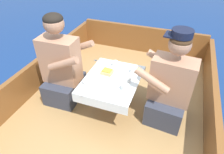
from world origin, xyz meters
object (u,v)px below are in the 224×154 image
person_starboard (170,88)px  coffee_cup_starboard (125,87)px  person_port (62,68)px  coffee_cup_port (115,64)px  coffee_cup_center (134,70)px  sandwich (107,72)px

person_starboard → coffee_cup_starboard: person_starboard is taller
person_port → coffee_cup_starboard: size_ratio=9.67×
person_starboard → coffee_cup_port: size_ratio=10.43×
person_port → coffee_cup_center: bearing=13.3°
person_starboard → sandwich: 0.65m
sandwich → coffee_cup_center: sandwich is taller
person_port → person_starboard: person_port is taller
sandwich → coffee_cup_port: coffee_cup_port is taller
person_port → person_starboard: bearing=2.9°
sandwich → coffee_cup_port: 0.18m
person_port → coffee_cup_port: person_port is taller
coffee_cup_port → person_port: bearing=-153.8°
coffee_cup_starboard → coffee_cup_center: size_ratio=1.06×
person_port → person_starboard: (1.15, 0.09, -0.02)m
coffee_cup_center → person_starboard: bearing=-15.3°
person_starboard → sandwich: bearing=6.7°
person_starboard → coffee_cup_starboard: bearing=31.7°
person_starboard → sandwich: person_starboard is taller
person_port → sandwich: bearing=6.9°
coffee_cup_starboard → coffee_cup_port: bearing=122.3°
person_port → coffee_cup_port: 0.59m
person_starboard → coffee_cup_center: (-0.40, 0.11, 0.04)m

